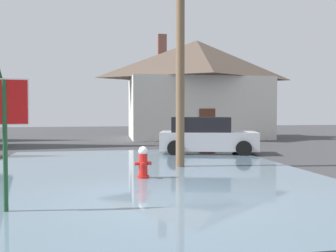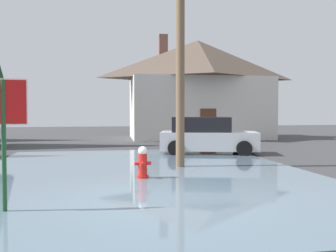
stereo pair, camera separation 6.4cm
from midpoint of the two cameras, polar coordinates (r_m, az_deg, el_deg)
name	(u,v)px [view 1 (the left image)]	position (r m, az deg, el deg)	size (l,w,h in m)	color
ground_plane	(165,203)	(7.88, -0.71, -11.44)	(80.00, 80.00, 0.10)	#38383A
flood_puddle	(145,173)	(11.17, -3.59, -7.05)	(9.61, 13.24, 0.04)	slate
lane_stop_bar	(168,220)	(6.50, -0.32, -13.90)	(3.94, 0.30, 0.01)	silver
stop_sign_near	(5,116)	(7.30, -23.42, 1.32)	(0.82, 0.08, 2.39)	#1E4C28
fire_hydrant	(143,163)	(10.25, -3.91, -5.54)	(0.44, 0.38, 0.88)	red
utility_pole	(180,31)	(12.56, 1.69, 14.02)	(1.60, 0.28, 8.42)	brown
house	(197,87)	(26.46, 4.22, 5.76)	(10.01, 6.66, 7.22)	beige
parked_car	(206,136)	(16.43, 5.59, -1.53)	(4.38, 2.77, 1.58)	silver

